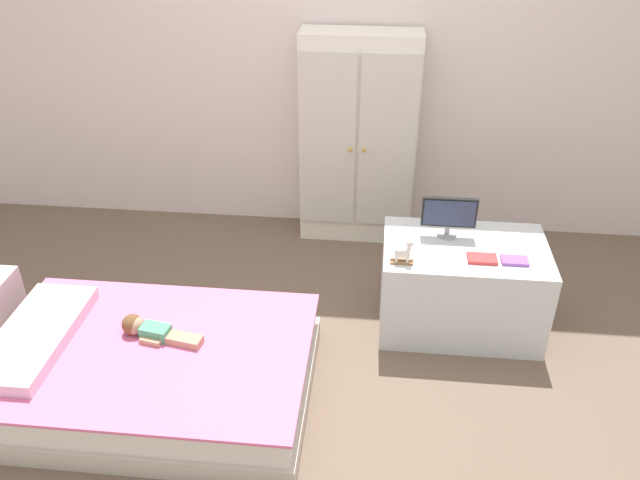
# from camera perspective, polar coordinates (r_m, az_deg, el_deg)

# --- Properties ---
(ground_plane) EXTENTS (10.00, 10.00, 0.02)m
(ground_plane) POSITION_cam_1_polar(r_m,az_deg,el_deg) (3.14, -0.64, -12.53)
(ground_plane) COLOR brown
(back_wall) EXTENTS (6.40, 0.05, 2.70)m
(back_wall) POSITION_cam_1_polar(r_m,az_deg,el_deg) (3.91, 1.97, 19.37)
(back_wall) COLOR silver
(back_wall) RESTS_ON ground_plane
(bed) EXTENTS (1.45, 0.98, 0.25)m
(bed) POSITION_cam_1_polar(r_m,az_deg,el_deg) (3.10, -14.63, -11.07)
(bed) COLOR beige
(bed) RESTS_ON ground_plane
(pillow) EXTENTS (0.31, 0.70, 0.06)m
(pillow) POSITION_cam_1_polar(r_m,az_deg,el_deg) (3.22, -23.99, -7.74)
(pillow) COLOR silver
(pillow) RESTS_ON bed
(doll) EXTENTS (0.39, 0.15, 0.10)m
(doll) POSITION_cam_1_polar(r_m,az_deg,el_deg) (3.07, -15.14, -7.64)
(doll) COLOR #4CA375
(doll) RESTS_ON bed
(wardrobe) EXTENTS (0.70, 0.28, 1.30)m
(wardrobe) POSITION_cam_1_polar(r_m,az_deg,el_deg) (3.95, 3.41, 8.84)
(wardrobe) COLOR white
(wardrobe) RESTS_ON ground_plane
(tv_stand) EXTENTS (0.82, 0.53, 0.48)m
(tv_stand) POSITION_cam_1_polar(r_m,az_deg,el_deg) (3.40, 12.42, -3.99)
(tv_stand) COLOR silver
(tv_stand) RESTS_ON ground_plane
(tv_monitor) EXTENTS (0.27, 0.10, 0.22)m
(tv_monitor) POSITION_cam_1_polar(r_m,az_deg,el_deg) (3.27, 11.40, 2.25)
(tv_monitor) COLOR #99999E
(tv_monitor) RESTS_ON tv_stand
(rocking_horse_toy) EXTENTS (0.11, 0.04, 0.13)m
(rocking_horse_toy) POSITION_cam_1_polar(r_m,az_deg,el_deg) (3.05, 7.51, -1.03)
(rocking_horse_toy) COLOR #8E6642
(rocking_horse_toy) RESTS_ON tv_stand
(book_red) EXTENTS (0.14, 0.09, 0.02)m
(book_red) POSITION_cam_1_polar(r_m,az_deg,el_deg) (3.17, 14.20, -1.62)
(book_red) COLOR #CC3838
(book_red) RESTS_ON tv_stand
(book_purple) EXTENTS (0.13, 0.08, 0.02)m
(book_purple) POSITION_cam_1_polar(r_m,az_deg,el_deg) (3.20, 16.90, -1.77)
(book_purple) COLOR #8E51B2
(book_purple) RESTS_ON tv_stand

